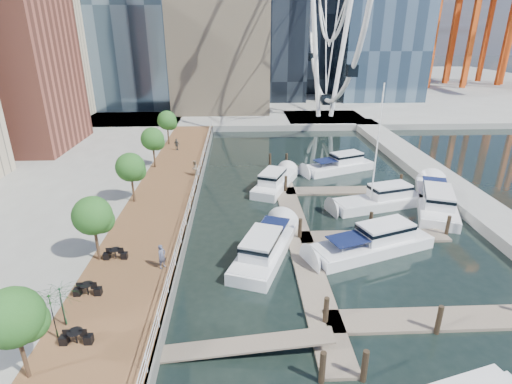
% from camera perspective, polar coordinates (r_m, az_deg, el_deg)
% --- Properties ---
extents(ground, '(520.00, 520.00, 0.00)m').
position_cam_1_polar(ground, '(25.41, 1.98, -15.61)').
color(ground, black).
rests_on(ground, ground).
extents(boardwalk, '(6.00, 60.00, 1.00)m').
position_cam_1_polar(boardwalk, '(38.82, -13.12, -1.34)').
color(boardwalk, brown).
rests_on(boardwalk, ground).
extents(seawall, '(0.25, 60.00, 1.00)m').
position_cam_1_polar(seawall, '(38.37, -8.71, -1.28)').
color(seawall, '#595954').
rests_on(seawall, ground).
extents(land_far, '(200.00, 114.00, 1.00)m').
position_cam_1_polar(land_far, '(122.98, -1.77, 15.00)').
color(land_far, gray).
rests_on(land_far, ground).
extents(breakwater, '(4.00, 60.00, 1.00)m').
position_cam_1_polar(breakwater, '(47.98, 24.58, 1.73)').
color(breakwater, gray).
rests_on(breakwater, ground).
extents(pier, '(14.00, 12.00, 1.00)m').
position_cam_1_polar(pier, '(75.26, 9.74, 10.21)').
color(pier, gray).
rests_on(pier, ground).
extents(railing, '(0.10, 60.00, 1.05)m').
position_cam_1_polar(railing, '(37.99, -8.95, 0.14)').
color(railing, white).
rests_on(railing, boardwalk).
extents(floating_docks, '(16.00, 34.00, 2.60)m').
position_cam_1_polar(floating_docks, '(34.95, 13.88, -4.12)').
color(floating_docks, '#6D6051').
rests_on(floating_docks, ground).
extents(port_cranes, '(40.00, 52.00, 38.00)m').
position_cam_1_polar(port_cranes, '(135.01, 30.66, 21.12)').
color(port_cranes, '#D84C14').
rests_on(port_cranes, ground).
extents(street_trees, '(2.60, 42.60, 4.60)m').
position_cam_1_polar(street_trees, '(37.13, -17.52, 3.38)').
color(street_trees, '#3F2B1C').
rests_on(street_trees, ground).
extents(cafe_tables, '(2.50, 13.70, 0.74)m').
position_cam_1_polar(cafe_tables, '(24.51, -23.57, -15.35)').
color(cafe_tables, black).
rests_on(cafe_tables, ground).
extents(yacht_foreground, '(10.84, 6.29, 2.15)m').
position_cam_1_polar(yacht_foreground, '(31.74, 16.05, -8.19)').
color(yacht_foreground, silver).
rests_on(yacht_foreground, ground).
extents(pedestrian_near, '(0.69, 0.73, 1.68)m').
position_cam_1_polar(pedestrian_near, '(27.10, -13.31, -8.93)').
color(pedestrian_near, '#484A60').
rests_on(pedestrian_near, boardwalk).
extents(pedestrian_mid, '(0.83, 0.96, 1.69)m').
position_cam_1_polar(pedestrian_mid, '(43.36, -8.78, 3.38)').
color(pedestrian_mid, gray).
rests_on(pedestrian_mid, boardwalk).
extents(pedestrian_far, '(0.95, 0.79, 1.52)m').
position_cam_1_polar(pedestrian_far, '(53.42, -11.26, 6.68)').
color(pedestrian_far, '#2E353A').
rests_on(pedestrian_far, boardwalk).
extents(moored_yachts, '(23.47, 39.32, 11.50)m').
position_cam_1_polar(moored_yachts, '(37.52, 15.30, -3.24)').
color(moored_yachts, silver).
rests_on(moored_yachts, ground).
extents(cafe_seating, '(5.00, 10.13, 2.72)m').
position_cam_1_polar(cafe_seating, '(21.99, -27.28, -17.92)').
color(cafe_seating, '#0E350F').
rests_on(cafe_seating, ground).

